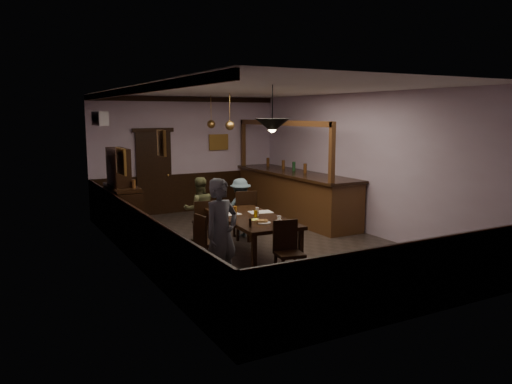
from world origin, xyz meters
TOP-DOWN VIEW (x-y plane):
  - room at (0.00, 0.00)m, footprint 5.01×8.01m
  - dining_table at (-0.55, -0.65)m, footprint 1.13×2.26m
  - chair_far_left at (-0.94, 0.65)m, footprint 0.46×0.46m
  - chair_far_right at (-0.04, 0.58)m, footprint 0.53×0.53m
  - chair_near at (-0.63, -1.98)m, footprint 0.47×0.47m
  - chair_side at (-1.49, -0.81)m, footprint 0.43×0.43m
  - person_standing at (-1.68, -1.84)m, footprint 0.69×0.56m
  - person_seated_left at (-0.91, 0.92)m, footprint 0.70×0.59m
  - person_seated_right at (-0.01, 0.87)m, footprint 0.81×0.50m
  - newspaper_left at (-0.83, -0.27)m, footprint 0.44×0.33m
  - newspaper_right at (-0.22, -0.38)m, footprint 0.46×0.37m
  - napkin at (-0.62, -0.89)m, footprint 0.16×0.16m
  - saucer at (-0.31, -1.21)m, footprint 0.15×0.15m
  - coffee_cup at (-0.30, -1.18)m, footprint 0.08×0.08m
  - pastry_plate at (-0.62, -1.22)m, footprint 0.22×0.22m
  - pastry_ring_a at (-0.66, -1.18)m, footprint 0.13×0.13m
  - pastry_ring_b at (-0.61, -1.20)m, footprint 0.13×0.13m
  - soda_can at (-0.51, -0.73)m, footprint 0.07×0.07m
  - beer_glass at (-0.83, -0.57)m, footprint 0.06×0.06m
  - water_glass at (-0.43, -0.63)m, footprint 0.06×0.06m
  - pepper_mill at (-0.95, -1.37)m, footprint 0.04×0.04m
  - sideboard at (-2.21, 1.93)m, footprint 0.50×1.41m
  - bar_counter at (1.99, 1.90)m, footprint 0.99×4.28m
  - door_back at (-0.90, 3.95)m, footprint 0.90×0.06m
  - ac_unit at (-2.38, 2.90)m, footprint 0.20×0.85m
  - picture_left_small at (-2.46, -1.60)m, footprint 0.04×0.28m
  - picture_left_large at (-2.46, 0.80)m, footprint 0.04×0.62m
  - picture_back at (0.90, 3.96)m, footprint 0.55×0.04m
  - pendant_iron at (-0.60, -1.45)m, footprint 0.56×0.56m
  - pendant_brass_mid at (0.10, 1.58)m, footprint 0.20×0.20m
  - pendant_brass_far at (0.30, 3.05)m, footprint 0.20×0.20m

SIDE VIEW (x-z plane):
  - chair_far_left at x=-0.94m, z-range 0.04..0.92m
  - chair_side at x=-1.49m, z-range 0.04..0.95m
  - chair_near at x=-0.63m, z-range 0.04..0.97m
  - chair_far_right at x=-0.04m, z-range 0.05..1.06m
  - bar_counter at x=1.99m, z-range -0.59..1.81m
  - person_seated_right at x=-0.01m, z-range 0.00..1.23m
  - person_seated_left at x=-0.91m, z-range 0.00..1.30m
  - dining_table at x=-0.55m, z-range 0.31..1.06m
  - sideboard at x=-2.21m, z-range -0.18..1.68m
  - napkin at x=-0.62m, z-range 0.75..0.75m
  - newspaper_left at x=-0.83m, z-range 0.75..0.76m
  - newspaper_right at x=-0.22m, z-range 0.75..0.76m
  - saucer at x=-0.31m, z-range 0.75..0.76m
  - pastry_plate at x=-0.62m, z-range 0.75..0.76m
  - pastry_ring_a at x=-0.66m, z-range 0.77..0.81m
  - pastry_ring_b at x=-0.61m, z-range 0.77..0.81m
  - coffee_cup at x=-0.30m, z-range 0.76..0.84m
  - soda_can at x=-0.51m, z-range 0.75..0.87m
  - person_standing at x=-1.68m, z-range 0.00..1.64m
  - pepper_mill at x=-0.95m, z-range 0.75..0.89m
  - water_glass at x=-0.43m, z-range 0.75..0.90m
  - beer_glass at x=-0.83m, z-range 0.75..0.95m
  - door_back at x=-0.90m, z-range 0.00..2.10m
  - room at x=0.00m, z-range -0.01..3.01m
  - picture_left_large at x=-2.46m, z-range 1.46..1.94m
  - picture_back at x=0.90m, z-range 1.59..2.01m
  - picture_left_small at x=-2.46m, z-range 1.97..2.33m
  - pendant_brass_mid at x=0.10m, z-range 1.89..2.70m
  - pendant_brass_far at x=0.30m, z-range 1.89..2.70m
  - pendant_iron at x=-0.60m, z-range 2.00..2.74m
  - ac_unit at x=-2.38m, z-range 2.30..2.60m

